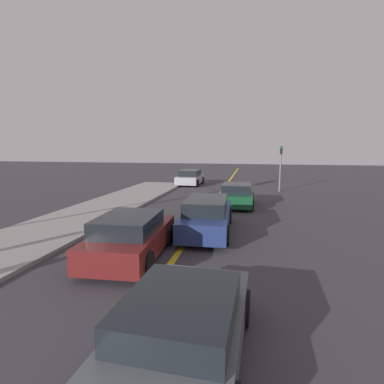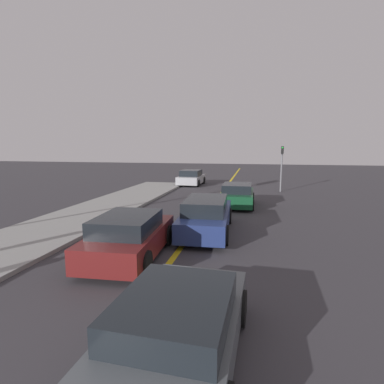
{
  "view_description": "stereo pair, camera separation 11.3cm",
  "coord_description": "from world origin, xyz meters",
  "px_view_note": "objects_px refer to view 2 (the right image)",
  "views": [
    {
      "loc": [
        2.29,
        0.99,
        3.41
      ],
      "look_at": [
        -0.53,
        14.8,
        1.25
      ],
      "focal_mm": 28.0,
      "sensor_mm": 36.0,
      "label": 1
    },
    {
      "loc": [
        2.4,
        1.01,
        3.41
      ],
      "look_at": [
        -0.53,
        14.8,
        1.25
      ],
      "focal_mm": 28.0,
      "sensor_mm": 36.0,
      "label": 2
    }
  ],
  "objects_px": {
    "car_oncoming_far": "(191,178)",
    "traffic_light": "(282,164)",
    "car_far_distant": "(206,216)",
    "car_ahead_center": "(130,236)",
    "car_parked_left_lot": "(237,195)",
    "car_near_right_lane": "(178,327)"
  },
  "relations": [
    {
      "from": "car_far_distant",
      "to": "car_oncoming_far",
      "type": "xyz_separation_m",
      "value": [
        -3.72,
        14.44,
        -0.04
      ]
    },
    {
      "from": "car_ahead_center",
      "to": "car_oncoming_far",
      "type": "distance_m",
      "value": 17.7
    },
    {
      "from": "car_far_distant",
      "to": "car_parked_left_lot",
      "type": "bearing_deg",
      "value": 78.6
    },
    {
      "from": "car_ahead_center",
      "to": "car_far_distant",
      "type": "relative_size",
      "value": 0.87
    },
    {
      "from": "car_near_right_lane",
      "to": "car_ahead_center",
      "type": "height_order",
      "value": "car_ahead_center"
    },
    {
      "from": "car_oncoming_far",
      "to": "car_far_distant",
      "type": "bearing_deg",
      "value": -73.96
    },
    {
      "from": "car_near_right_lane",
      "to": "car_oncoming_far",
      "type": "height_order",
      "value": "car_oncoming_far"
    },
    {
      "from": "car_oncoming_far",
      "to": "car_near_right_lane",
      "type": "bearing_deg",
      "value": -76.82
    },
    {
      "from": "car_far_distant",
      "to": "traffic_light",
      "type": "relative_size",
      "value": 1.43
    },
    {
      "from": "car_near_right_lane",
      "to": "car_parked_left_lot",
      "type": "height_order",
      "value": "car_parked_left_lot"
    },
    {
      "from": "car_near_right_lane",
      "to": "car_far_distant",
      "type": "height_order",
      "value": "car_far_distant"
    },
    {
      "from": "car_far_distant",
      "to": "car_oncoming_far",
      "type": "bearing_deg",
      "value": 101.77
    },
    {
      "from": "car_near_right_lane",
      "to": "car_far_distant",
      "type": "bearing_deg",
      "value": 97.78
    },
    {
      "from": "car_near_right_lane",
      "to": "traffic_light",
      "type": "xyz_separation_m",
      "value": [
        3.02,
        19.06,
        1.54
      ]
    },
    {
      "from": "car_near_right_lane",
      "to": "car_oncoming_far",
      "type": "xyz_separation_m",
      "value": [
        -4.45,
        21.7,
        0.05
      ]
    },
    {
      "from": "car_ahead_center",
      "to": "car_far_distant",
      "type": "distance_m",
      "value": 3.68
    },
    {
      "from": "car_ahead_center",
      "to": "car_far_distant",
      "type": "xyz_separation_m",
      "value": [
        1.88,
        3.16,
        0.02
      ]
    },
    {
      "from": "car_ahead_center",
      "to": "traffic_light",
      "type": "xyz_separation_m",
      "value": [
        5.62,
        14.96,
        1.47
      ]
    },
    {
      "from": "car_near_right_lane",
      "to": "traffic_light",
      "type": "distance_m",
      "value": 19.35
    },
    {
      "from": "car_ahead_center",
      "to": "traffic_light",
      "type": "distance_m",
      "value": 16.05
    },
    {
      "from": "car_parked_left_lot",
      "to": "traffic_light",
      "type": "xyz_separation_m",
      "value": [
        2.88,
        6.17,
        1.5
      ]
    },
    {
      "from": "car_oncoming_far",
      "to": "traffic_light",
      "type": "bearing_deg",
      "value": -17.9
    }
  ]
}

